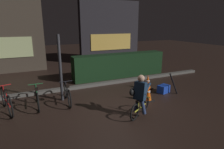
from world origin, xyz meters
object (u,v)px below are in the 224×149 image
(closed_umbrella, at_px, (173,84))
(cyclist, at_px, (139,96))
(traffic_cone_far, at_px, (148,82))
(parked_bike_center_left, at_px, (67,94))
(traffic_cone_near, at_px, (148,93))
(street_post, at_px, (60,69))
(parked_bike_leftmost, at_px, (6,101))
(blue_crate, at_px, (164,89))
(parked_bike_left_mid, at_px, (37,97))

(closed_umbrella, bearing_deg, cyclist, 62.14)
(traffic_cone_far, distance_m, cyclist, 2.55)
(traffic_cone_far, height_order, cyclist, cyclist)
(parked_bike_center_left, bearing_deg, traffic_cone_far, -85.40)
(traffic_cone_near, distance_m, traffic_cone_far, 1.30)
(traffic_cone_near, height_order, traffic_cone_far, traffic_cone_far)
(street_post, relative_size, parked_bike_leftmost, 1.38)
(blue_crate, height_order, cyclist, cyclist)
(parked_bike_leftmost, bearing_deg, closed_umbrella, -113.04)
(parked_bike_leftmost, distance_m, traffic_cone_far, 5.18)
(parked_bike_center_left, height_order, blue_crate, parked_bike_center_left)
(street_post, xyz_separation_m, traffic_cone_near, (2.73, -1.30, -0.86))
(parked_bike_leftmost, relative_size, traffic_cone_near, 2.81)
(street_post, distance_m, closed_umbrella, 4.24)
(traffic_cone_near, xyz_separation_m, traffic_cone_far, (0.75, 1.07, 0.00))
(blue_crate, distance_m, closed_umbrella, 0.44)
(cyclist, bearing_deg, street_post, 99.60)
(street_post, height_order, parked_bike_left_mid, street_post)
(parked_bike_left_mid, bearing_deg, traffic_cone_far, -89.98)
(traffic_cone_near, height_order, closed_umbrella, closed_umbrella)
(parked_bike_center_left, relative_size, traffic_cone_near, 2.57)
(street_post, bearing_deg, parked_bike_left_mid, -166.91)
(parked_bike_leftmost, distance_m, blue_crate, 5.51)
(parked_bike_leftmost, bearing_deg, street_post, -96.92)
(blue_crate, height_order, closed_umbrella, closed_umbrella)
(cyclist, distance_m, closed_umbrella, 2.42)
(street_post, distance_m, traffic_cone_far, 3.59)
(parked_bike_left_mid, xyz_separation_m, traffic_cone_far, (4.31, -0.04, -0.03))
(parked_bike_left_mid, relative_size, parked_bike_center_left, 1.01)
(traffic_cone_far, bearing_deg, closed_umbrella, -59.66)
(parked_bike_left_mid, relative_size, traffic_cone_far, 2.56)
(parked_bike_leftmost, relative_size, parked_bike_center_left, 1.09)
(blue_crate, bearing_deg, parked_bike_leftmost, 172.70)
(parked_bike_leftmost, height_order, cyclist, cyclist)
(closed_umbrella, bearing_deg, parked_bike_left_mid, 26.80)
(traffic_cone_far, bearing_deg, street_post, 176.17)
(street_post, bearing_deg, blue_crate, -13.46)
(parked_bike_left_mid, relative_size, cyclist, 1.23)
(parked_bike_left_mid, height_order, blue_crate, parked_bike_left_mid)
(blue_crate, bearing_deg, parked_bike_center_left, 170.61)
(traffic_cone_far, xyz_separation_m, cyclist, (-1.66, -1.90, 0.34))
(blue_crate, relative_size, closed_umbrella, 0.52)
(traffic_cone_near, bearing_deg, blue_crate, 21.18)
(parked_bike_left_mid, xyz_separation_m, traffic_cone_near, (3.56, -1.11, -0.04))
(street_post, height_order, parked_bike_leftmost, street_post)
(traffic_cone_far, relative_size, closed_umbrella, 0.70)
(parked_bike_leftmost, bearing_deg, cyclist, -132.41)
(parked_bike_left_mid, bearing_deg, parked_bike_leftmost, 90.98)
(parked_bike_left_mid, distance_m, traffic_cone_near, 3.73)
(parked_bike_leftmost, bearing_deg, parked_bike_left_mid, -103.17)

